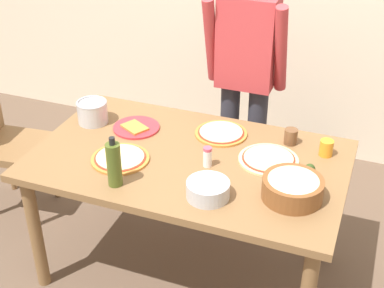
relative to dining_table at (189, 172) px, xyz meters
The scene contains 16 objects.
ground 0.67m from the dining_table, ahead, with size 8.00×8.00×0.00m, color brown.
dining_table is the anchor object (origin of this frame).
person_cook 0.81m from the dining_table, 84.04° to the left, with size 0.49×0.25×1.62m.
chair_wooden_left 1.33m from the dining_table, behind, with size 0.44×0.44×0.95m.
pizza_raw_on_board 0.42m from the dining_table, 15.89° to the left, with size 0.31×0.31×0.02m.
pizza_cooked_on_tray 0.31m from the dining_table, 73.51° to the left, with size 0.29×0.29×0.02m.
pizza_second_cooked 0.36m from the dining_table, 154.99° to the right, with size 0.30×0.30×0.02m.
plate_with_slice 0.43m from the dining_table, 155.66° to the left, with size 0.26×0.26×0.02m.
popcorn_bowl 0.61m from the dining_table, 15.39° to the right, with size 0.28×0.28×0.11m.
mixing_bowl_steel 0.38m from the dining_table, 54.35° to the right, with size 0.20×0.20×0.08m.
olive_oil_bottle 0.47m from the dining_table, 124.41° to the right, with size 0.07×0.07×0.26m.
steel_pot 0.68m from the dining_table, 166.27° to the left, with size 0.17×0.17×0.13m.
cup_orange 0.72m from the dining_table, 22.45° to the left, with size 0.07×0.07×0.09m, color orange.
cup_small_brown 0.57m from the dining_table, 34.88° to the left, with size 0.07×0.07×0.09m, color brown.
salt_shaker 0.19m from the dining_table, 19.82° to the right, with size 0.04×0.04×0.11m.
avocado 0.62m from the dining_table, ahead, with size 0.06×0.06×0.07m, color #2D4219.
Camera 1 is at (0.85, -2.20, 2.26)m, focal length 51.02 mm.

